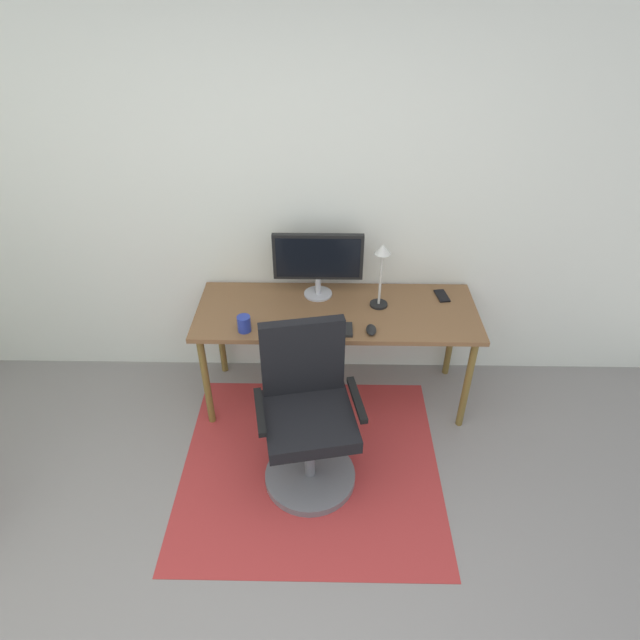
% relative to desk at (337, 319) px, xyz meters
% --- Properties ---
extents(wall_back, '(6.00, 0.10, 2.60)m').
position_rel_desk_xyz_m(wall_back, '(-0.24, 0.38, 0.65)').
color(wall_back, silver).
rests_on(wall_back, ground).
extents(area_rug, '(1.52, 1.43, 0.01)m').
position_rel_desk_xyz_m(area_rug, '(-0.15, -0.61, -0.65)').
color(area_rug, '#AC3130').
rests_on(area_rug, ground).
extents(desk, '(1.73, 0.63, 0.72)m').
position_rel_desk_xyz_m(desk, '(0.00, 0.00, 0.00)').
color(desk, brown).
rests_on(desk, ground).
extents(monitor, '(0.56, 0.18, 0.43)m').
position_rel_desk_xyz_m(monitor, '(-0.12, 0.17, 0.32)').
color(monitor, '#B2B2B7').
rests_on(monitor, desk).
extents(keyboard, '(0.43, 0.13, 0.02)m').
position_rel_desk_xyz_m(keyboard, '(-0.13, -0.22, 0.07)').
color(keyboard, black).
rests_on(keyboard, desk).
extents(computer_mouse, '(0.06, 0.10, 0.03)m').
position_rel_desk_xyz_m(computer_mouse, '(0.20, -0.23, 0.08)').
color(computer_mouse, black).
rests_on(computer_mouse, desk).
extents(coffee_cup, '(0.08, 0.08, 0.10)m').
position_rel_desk_xyz_m(coffee_cup, '(-0.54, -0.22, 0.11)').
color(coffee_cup, navy).
rests_on(coffee_cup, desk).
extents(cell_phone, '(0.09, 0.15, 0.01)m').
position_rel_desk_xyz_m(cell_phone, '(0.67, 0.16, 0.07)').
color(cell_phone, black).
rests_on(cell_phone, desk).
extents(desk_lamp, '(0.11, 0.11, 0.42)m').
position_rel_desk_xyz_m(desk_lamp, '(0.26, 0.06, 0.35)').
color(desk_lamp, black).
rests_on(desk_lamp, desk).
extents(office_chair, '(0.61, 0.55, 0.99)m').
position_rel_desk_xyz_m(office_chair, '(-0.16, -0.66, -0.23)').
color(office_chair, slate).
rests_on(office_chair, ground).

